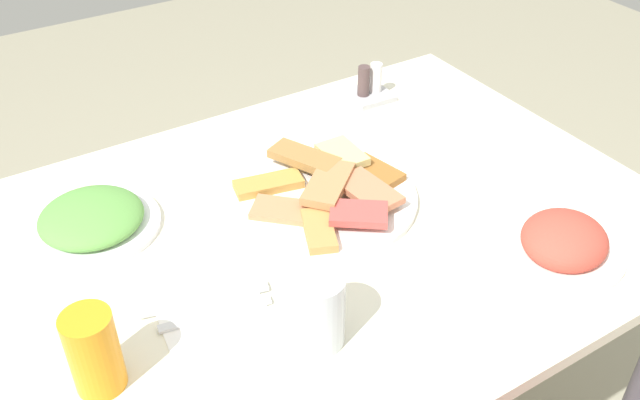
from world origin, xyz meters
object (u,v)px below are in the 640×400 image
(dining_table, at_px, (321,261))
(condiment_caddy, at_px, (369,88))
(drinking_glass, at_px, (317,310))
(fork, at_px, (205,299))
(soda_can, at_px, (94,352))
(spoon, at_px, (216,314))
(salad_plate_greens, at_px, (564,242))
(salad_plate_rice, at_px, (92,219))
(pide_platter, at_px, (322,193))
(paper_napkin, at_px, (211,309))

(dining_table, height_order, condiment_caddy, condiment_caddy)
(condiment_caddy, bearing_deg, dining_table, 44.71)
(dining_table, xyz_separation_m, condiment_caddy, (-0.32, -0.32, 0.11))
(dining_table, height_order, drinking_glass, drinking_glass)
(fork, relative_size, condiment_caddy, 2.04)
(soda_can, xyz_separation_m, spoon, (-0.18, -0.03, -0.06))
(soda_can, bearing_deg, spoon, -170.58)
(salad_plate_greens, relative_size, fork, 1.04)
(condiment_caddy, bearing_deg, salad_plate_rice, 11.03)
(salad_plate_rice, xyz_separation_m, drinking_glass, (-0.19, 0.41, 0.04))
(pide_platter, height_order, salad_plate_greens, salad_plate_greens)
(pide_platter, bearing_deg, paper_napkin, 26.91)
(salad_plate_rice, distance_m, fork, 0.27)
(drinking_glass, bearing_deg, spoon, -47.82)
(dining_table, height_order, fork, fork)
(salad_plate_greens, relative_size, spoon, 1.19)
(paper_napkin, bearing_deg, fork, -90.00)
(salad_plate_rice, height_order, soda_can, soda_can)
(drinking_glass, relative_size, condiment_caddy, 1.24)
(soda_can, height_order, spoon, soda_can)
(dining_table, height_order, salad_plate_rice, salad_plate_rice)
(pide_platter, height_order, spoon, pide_platter)
(fork, bearing_deg, spoon, 104.13)
(salad_plate_rice, bearing_deg, soda_can, 74.50)
(drinking_glass, distance_m, condiment_caddy, 0.71)
(condiment_caddy, bearing_deg, soda_can, 31.29)
(dining_table, bearing_deg, condiment_caddy, -135.29)
(spoon, bearing_deg, drinking_glass, 142.68)
(soda_can, distance_m, paper_napkin, 0.19)
(pide_platter, distance_m, soda_can, 0.50)
(pide_platter, xyz_separation_m, fork, (0.28, 0.12, -0.01))
(salad_plate_greens, relative_size, paper_napkin, 1.30)
(dining_table, bearing_deg, spoon, 22.80)
(dining_table, xyz_separation_m, paper_napkin, (0.24, 0.08, 0.09))
(pide_platter, relative_size, spoon, 2.09)
(fork, bearing_deg, drinking_glass, 138.63)
(condiment_caddy, bearing_deg, salad_plate_greens, 86.41)
(condiment_caddy, bearing_deg, paper_napkin, 35.52)
(paper_napkin, bearing_deg, salad_plate_rice, -72.59)
(dining_table, bearing_deg, salad_plate_rice, -30.30)
(salad_plate_greens, xyz_separation_m, salad_plate_rice, (0.62, -0.46, -0.01))
(salad_plate_greens, bearing_deg, paper_napkin, -19.12)
(salad_plate_greens, bearing_deg, spoon, -17.36)
(pide_platter, relative_size, paper_napkin, 2.29)
(salad_plate_greens, distance_m, soda_can, 0.72)
(spoon, bearing_deg, soda_can, 19.93)
(pide_platter, distance_m, condiment_caddy, 0.39)
(dining_table, height_order, salad_plate_greens, salad_plate_greens)
(soda_can, bearing_deg, pide_platter, -157.47)
(paper_napkin, height_order, spoon, spoon)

